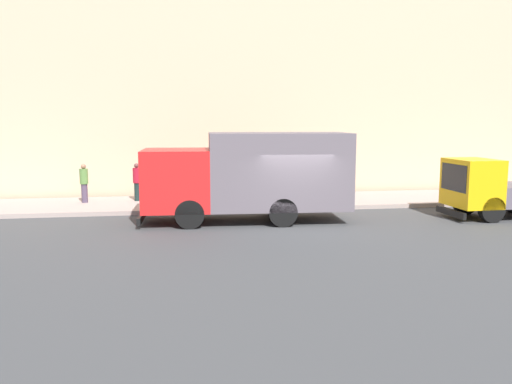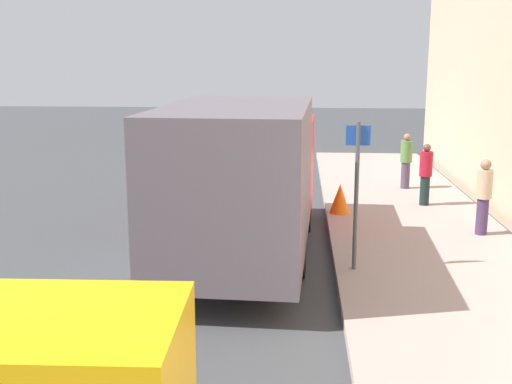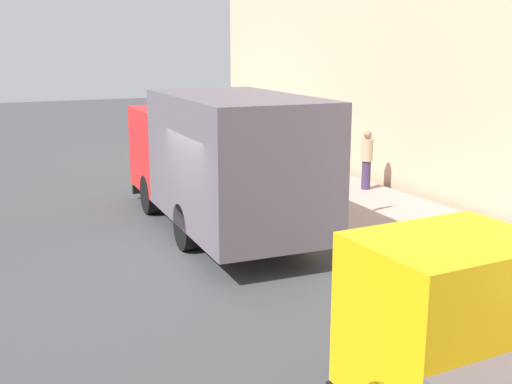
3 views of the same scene
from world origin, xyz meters
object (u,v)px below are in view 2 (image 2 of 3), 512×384
at_px(pedestrian_third, 406,160).
at_px(pedestrian_standing, 426,173).
at_px(large_utility_truck, 245,175).
at_px(pedestrian_walking, 484,195).
at_px(traffic_cone_orange, 340,198).
at_px(street_sign_post, 357,184).

bearing_deg(pedestrian_third, pedestrian_standing, 175.89).
bearing_deg(large_utility_truck, pedestrian_standing, 47.15).
bearing_deg(pedestrian_walking, pedestrian_third, -177.17).
bearing_deg(traffic_cone_orange, pedestrian_standing, 24.06).
height_order(pedestrian_third, traffic_cone_orange, pedestrian_third).
xyz_separation_m(large_utility_truck, traffic_cone_orange, (2.13, 3.33, -1.20)).
bearing_deg(traffic_cone_orange, large_utility_truck, -122.64).
height_order(pedestrian_walking, street_sign_post, street_sign_post).
bearing_deg(street_sign_post, pedestrian_standing, 66.81).
height_order(pedestrian_walking, traffic_cone_orange, pedestrian_walking).
distance_m(pedestrian_third, traffic_cone_orange, 3.89).
bearing_deg(traffic_cone_orange, pedestrian_walking, -30.27).
relative_size(pedestrian_standing, pedestrian_third, 1.00).
bearing_deg(large_utility_truck, pedestrian_walking, 19.44).
relative_size(large_utility_truck, pedestrian_third, 4.59).
xyz_separation_m(pedestrian_standing, traffic_cone_orange, (-2.30, -1.03, -0.50)).
bearing_deg(large_utility_truck, traffic_cone_orange, 60.02).
relative_size(large_utility_truck, street_sign_post, 2.74).
height_order(pedestrian_walking, pedestrian_third, pedestrian_walking).
xyz_separation_m(large_utility_truck, pedestrian_walking, (5.16, 1.56, -0.67)).
bearing_deg(pedestrian_walking, pedestrian_standing, -172.68).
relative_size(large_utility_truck, traffic_cone_orange, 10.13).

